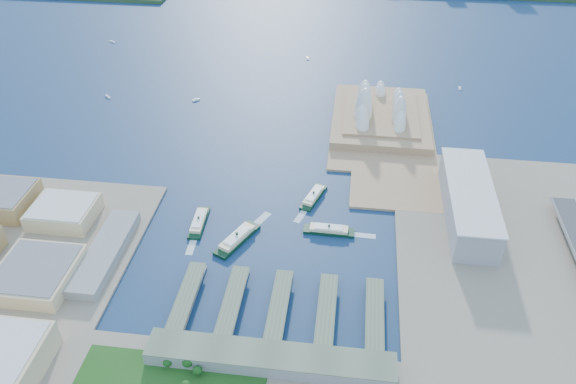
# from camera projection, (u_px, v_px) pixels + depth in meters

# --- Properties ---
(ground) EXTENTS (3000.00, 3000.00, 0.00)m
(ground) POSITION_uv_depth(u_px,v_px,m) (276.00, 252.00, 562.19)
(ground) COLOR #0F2248
(ground) RESTS_ON ground
(east_land) EXTENTS (240.00, 500.00, 3.00)m
(east_land) POSITION_uv_depth(u_px,v_px,m) (535.00, 312.00, 496.94)
(east_land) COLOR gray
(east_land) RESTS_ON ground
(peninsula) EXTENTS (135.00, 220.00, 3.00)m
(peninsula) POSITION_uv_depth(u_px,v_px,m) (382.00, 128.00, 758.02)
(peninsula) COLOR tan
(peninsula) RESTS_ON ground
(opera_house) EXTENTS (134.00, 180.00, 58.00)m
(opera_house) POSITION_uv_depth(u_px,v_px,m) (382.00, 101.00, 756.16)
(opera_house) COLOR white
(opera_house) RESTS_ON peninsula
(toaster_building) EXTENTS (45.00, 155.00, 35.00)m
(toaster_building) POSITION_uv_depth(u_px,v_px,m) (468.00, 203.00, 594.08)
(toaster_building) COLOR gray
(toaster_building) RESTS_ON east_land
(ferry_wharves) EXTENTS (184.00, 90.00, 9.30)m
(ferry_wharves) POSITION_uv_depth(u_px,v_px,m) (279.00, 306.00, 498.10)
(ferry_wharves) COLOR #55634B
(ferry_wharves) RESTS_ON ground
(terminal_building) EXTENTS (200.00, 28.00, 12.00)m
(terminal_building) POSITION_uv_depth(u_px,v_px,m) (270.00, 359.00, 447.50)
(terminal_building) COLOR gray
(terminal_building) RESTS_ON south_land
(ferry_a) EXTENTS (15.20, 53.12, 9.96)m
(ferry_a) POSITION_uv_depth(u_px,v_px,m) (199.00, 220.00, 594.58)
(ferry_a) COLOR black
(ferry_a) RESTS_ON ground
(ferry_b) EXTENTS (28.17, 52.46, 9.64)m
(ferry_b) POSITION_uv_depth(u_px,v_px,m) (314.00, 195.00, 631.05)
(ferry_b) COLOR black
(ferry_b) RESTS_ON ground
(ferry_c) EXTENTS (40.47, 61.21, 11.46)m
(ferry_c) POSITION_uv_depth(u_px,v_px,m) (237.00, 237.00, 572.02)
(ferry_c) COLOR black
(ferry_c) RESTS_ON ground
(ferry_d) EXTENTS (53.05, 14.58, 9.98)m
(ferry_d) POSITION_uv_depth(u_px,v_px,m) (329.00, 228.00, 583.79)
(ferry_d) COLOR black
(ferry_d) RESTS_ON ground
(boat_a) EXTENTS (11.51, 11.39, 2.50)m
(boat_a) POSITION_uv_depth(u_px,v_px,m) (108.00, 96.00, 835.28)
(boat_a) COLOR white
(boat_a) RESTS_ON ground
(boat_b) EXTENTS (10.92, 10.08, 2.98)m
(boat_b) POSITION_uv_depth(u_px,v_px,m) (196.00, 100.00, 826.42)
(boat_b) COLOR white
(boat_b) RESTS_ON ground
(boat_c) EXTENTS (3.83, 11.04, 2.44)m
(boat_c) POSITION_uv_depth(u_px,v_px,m) (460.00, 88.00, 858.18)
(boat_c) COLOR white
(boat_c) RESTS_ON ground
(boat_d) EXTENTS (13.45, 9.86, 2.35)m
(boat_d) POSITION_uv_depth(u_px,v_px,m) (112.00, 42.00, 1010.36)
(boat_d) COLOR white
(boat_d) RESTS_ON ground
(boat_e) EXTENTS (5.79, 11.78, 2.77)m
(boat_e) POSITION_uv_depth(u_px,v_px,m) (308.00, 58.00, 950.25)
(boat_e) COLOR white
(boat_e) RESTS_ON ground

